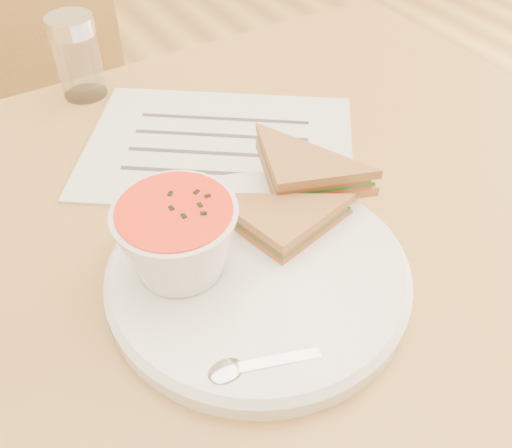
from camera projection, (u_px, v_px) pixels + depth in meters
dining_table at (220, 416)px, 0.82m from camera, size 1.00×0.70×0.75m
chair_far at (79, 142)px, 1.13m from camera, size 0.48×0.48×0.95m
plate at (258, 275)px, 0.51m from camera, size 0.28×0.28×0.02m
soup_bowl at (178, 242)px, 0.48m from camera, size 0.11×0.11×0.07m
sandwich_half_a at (283, 259)px, 0.49m from camera, size 0.12×0.12×0.03m
sandwich_half_b at (277, 197)px, 0.53m from camera, size 0.13×0.13×0.03m
spoon at (283, 360)px, 0.43m from camera, size 0.15×0.08×0.01m
paper_menu at (219, 145)px, 0.66m from camera, size 0.38×0.36×0.00m
condiment_shaker at (78, 57)px, 0.71m from camera, size 0.06×0.06×0.10m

